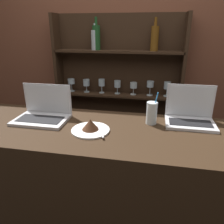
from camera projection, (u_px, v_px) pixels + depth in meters
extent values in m
cube|color=black|center=(107.00, 197.00, 1.46)|extent=(2.15, 0.60, 1.00)
cube|color=brown|center=(129.00, 51.00, 2.15)|extent=(7.00, 0.06, 2.70)
cube|color=#332114|center=(62.00, 99.00, 2.34)|extent=(0.03, 0.18, 1.69)
cube|color=#332114|center=(179.00, 106.00, 2.13)|extent=(0.03, 0.18, 1.69)
cube|color=#332114|center=(119.00, 100.00, 2.31)|extent=(1.25, 0.02, 1.69)
cube|color=#332114|center=(117.00, 132.00, 2.36)|extent=(1.21, 0.18, 0.02)
cube|color=#332114|center=(117.00, 95.00, 2.21)|extent=(1.21, 0.18, 0.02)
cube|color=#332114|center=(118.00, 51.00, 2.05)|extent=(1.21, 0.18, 0.02)
cylinder|color=silver|center=(72.00, 91.00, 2.29)|extent=(0.06, 0.06, 0.01)
cylinder|color=silver|center=(72.00, 87.00, 2.27)|extent=(0.01, 0.01, 0.07)
cylinder|color=silver|center=(71.00, 81.00, 2.25)|extent=(0.07, 0.07, 0.05)
cylinder|color=silver|center=(87.00, 92.00, 2.26)|extent=(0.06, 0.06, 0.01)
cylinder|color=silver|center=(87.00, 89.00, 2.25)|extent=(0.01, 0.01, 0.06)
cylinder|color=silver|center=(86.00, 83.00, 2.22)|extent=(0.07, 0.07, 0.07)
cylinder|color=silver|center=(102.00, 92.00, 2.23)|extent=(0.06, 0.06, 0.01)
cylinder|color=silver|center=(102.00, 89.00, 2.22)|extent=(0.01, 0.01, 0.07)
cylinder|color=silver|center=(102.00, 82.00, 2.19)|extent=(0.06, 0.06, 0.07)
cylinder|color=silver|center=(117.00, 93.00, 2.20)|extent=(0.06, 0.06, 0.01)
cylinder|color=silver|center=(117.00, 90.00, 2.19)|extent=(0.01, 0.01, 0.06)
cylinder|color=silver|center=(117.00, 84.00, 2.17)|extent=(0.06, 0.06, 0.07)
cylinder|color=silver|center=(133.00, 94.00, 2.17)|extent=(0.06, 0.06, 0.01)
cylinder|color=silver|center=(133.00, 91.00, 2.16)|extent=(0.01, 0.01, 0.06)
cylinder|color=silver|center=(134.00, 85.00, 2.14)|extent=(0.07, 0.07, 0.06)
cylinder|color=silver|center=(150.00, 95.00, 2.14)|extent=(0.06, 0.06, 0.01)
cylinder|color=silver|center=(150.00, 91.00, 2.13)|extent=(0.01, 0.01, 0.08)
cylinder|color=silver|center=(150.00, 84.00, 2.10)|extent=(0.07, 0.07, 0.06)
cylinder|color=silver|center=(166.00, 96.00, 2.12)|extent=(0.06, 0.06, 0.01)
cylinder|color=silver|center=(167.00, 92.00, 2.10)|extent=(0.01, 0.01, 0.07)
cylinder|color=silver|center=(167.00, 85.00, 2.08)|extent=(0.06, 0.06, 0.07)
cylinder|color=#B2C1C6|center=(95.00, 40.00, 2.06)|extent=(0.08, 0.08, 0.18)
cylinder|color=#B2C1C6|center=(95.00, 27.00, 2.01)|extent=(0.03, 0.03, 0.06)
cylinder|color=#1E4C23|center=(96.00, 38.00, 2.05)|extent=(0.07, 0.07, 0.22)
cylinder|color=#1E4C23|center=(96.00, 21.00, 1.99)|extent=(0.03, 0.03, 0.07)
cylinder|color=brown|center=(155.00, 39.00, 1.95)|extent=(0.07, 0.07, 0.21)
cylinder|color=brown|center=(156.00, 21.00, 1.90)|extent=(0.02, 0.02, 0.07)
cube|color=silver|center=(41.00, 120.00, 1.39)|extent=(0.33, 0.23, 0.02)
cube|color=black|center=(40.00, 119.00, 1.37)|extent=(0.28, 0.12, 0.00)
cube|color=silver|center=(48.00, 98.00, 1.45)|extent=(0.33, 0.00, 0.20)
cube|color=silver|center=(47.00, 99.00, 1.45)|extent=(0.30, 0.01, 0.18)
cube|color=silver|center=(190.00, 123.00, 1.34)|extent=(0.29, 0.20, 0.02)
cube|color=black|center=(190.00, 123.00, 1.32)|extent=(0.25, 0.11, 0.00)
cube|color=silver|center=(190.00, 101.00, 1.39)|extent=(0.29, 0.00, 0.21)
cube|color=silver|center=(190.00, 101.00, 1.38)|extent=(0.27, 0.01, 0.19)
cylinder|color=white|center=(91.00, 130.00, 1.26)|extent=(0.22, 0.22, 0.01)
cone|color=#422616|center=(90.00, 124.00, 1.24)|extent=(0.10, 0.10, 0.06)
cube|color=#B7B7BC|center=(100.00, 131.00, 1.23)|extent=(0.08, 0.16, 0.00)
cylinder|color=silver|center=(152.00, 113.00, 1.33)|extent=(0.07, 0.07, 0.14)
cylinder|color=#338CD8|center=(154.00, 108.00, 1.32)|extent=(0.04, 0.01, 0.20)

